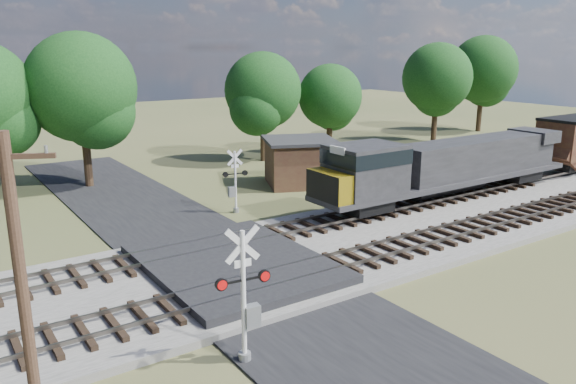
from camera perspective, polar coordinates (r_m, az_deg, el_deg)
ground at (r=24.42m, az=-4.95°, el=-8.53°), size 160.00×160.00×0.00m
ballast_bed at (r=30.49m, az=11.23°, el=-3.72°), size 140.00×10.00×0.30m
road at (r=24.41m, az=-4.95°, el=-8.45°), size 7.00×60.00×0.08m
crossing_panel at (r=24.71m, az=-5.54°, el=-7.48°), size 7.00×9.00×0.62m
track_near at (r=24.31m, az=3.86°, el=-7.57°), size 140.00×2.60×0.33m
track_far at (r=28.16m, az=-2.40°, el=-4.41°), size 140.00×2.60×0.33m
crossing_signal_near at (r=17.50m, az=-4.24°, el=-11.57°), size 1.79×0.41×4.45m
crossing_signal_far at (r=33.10m, az=-5.48°, el=0.54°), size 1.53×0.37×3.82m
utility_pole at (r=13.54m, az=-25.25°, el=-10.14°), size 1.80×0.90×7.92m
equipment_shed at (r=39.94m, az=1.19°, el=3.13°), size 6.35×6.35×3.29m
treeline at (r=44.45m, az=-11.86°, el=10.47°), size 84.69×10.71×11.24m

